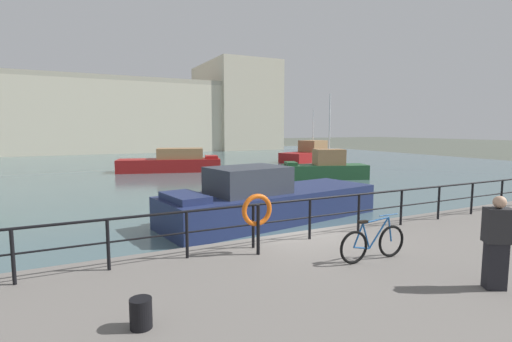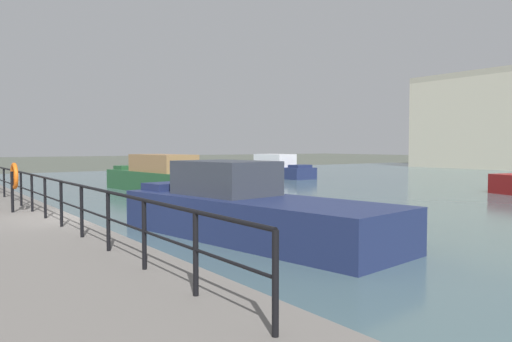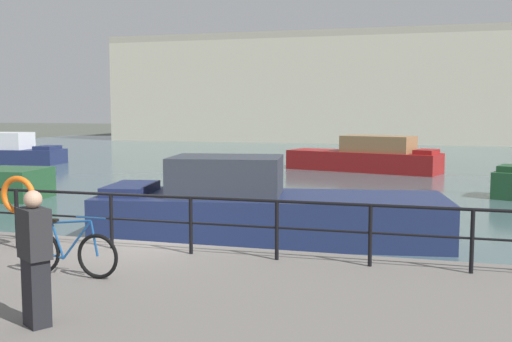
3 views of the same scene
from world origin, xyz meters
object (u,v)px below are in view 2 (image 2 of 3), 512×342
at_px(moored_small_launch, 269,169).
at_px(moored_blue_motorboat, 247,211).
at_px(moored_harbor_tender, 162,177).
at_px(life_ring_stand, 14,178).

bearing_deg(moored_small_launch, moored_blue_motorboat, -43.27).
xyz_separation_m(moored_harbor_tender, life_ring_stand, (11.79, -9.79, 0.93)).
relative_size(moored_blue_motorboat, life_ring_stand, 6.82).
height_order(moored_harbor_tender, life_ring_stand, life_ring_stand).
relative_size(moored_harbor_tender, moored_small_launch, 1.01).
xyz_separation_m(moored_harbor_tender, moored_small_launch, (-7.78, 13.50, -0.16)).
relative_size(moored_blue_motorboat, moored_small_launch, 0.95).
xyz_separation_m(moored_harbor_tender, moored_blue_motorboat, (15.09, -4.12, -0.08)).
bearing_deg(moored_blue_motorboat, moored_small_launch, -46.93).
xyz_separation_m(moored_blue_motorboat, life_ring_stand, (-3.30, -5.66, 1.01)).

